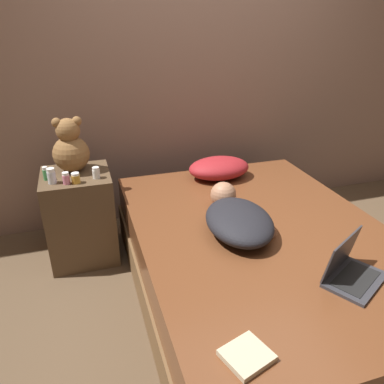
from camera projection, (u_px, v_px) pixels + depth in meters
The scene contains 14 objects.
ground_plane at pixel (257, 296), 2.42m from camera, with size 12.00×12.00×0.00m, color brown.
wall_back at pixel (196, 62), 3.00m from camera, with size 8.00×0.06×2.60m.
bed at pixel (260, 265), 2.31m from camera, with size 1.48×2.08×0.50m.
nightstand at pixel (81, 216), 2.70m from camera, with size 0.46×0.46×0.66m.
pillow at pixel (219, 168), 2.88m from camera, with size 0.48×0.33×0.16m.
person_lying at pixel (237, 217), 2.18m from camera, with size 0.43×0.71×0.17m.
laptop at pixel (350, 270), 1.78m from camera, with size 0.37×0.33×0.22m.
teddy_bear at pixel (70, 148), 2.54m from camera, with size 0.25×0.25×0.38m.
bottle_pink at pixel (66, 178), 2.39m from camera, with size 0.04×0.04×0.08m.
bottle_green at pixel (46, 174), 2.45m from camera, with size 0.04×0.04×0.09m.
bottle_clear at pixel (51, 176), 2.40m from camera, with size 0.05×0.05×0.10m.
bottle_white at pixel (96, 173), 2.48m from camera, with size 0.05×0.05×0.08m.
bottle_amber at pixel (76, 178), 2.41m from camera, with size 0.05×0.05×0.07m.
book at pixel (247, 355), 1.38m from camera, with size 0.21×0.20×0.02m.
Camera 1 is at (-0.97, -1.69, 1.65)m, focal length 35.00 mm.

